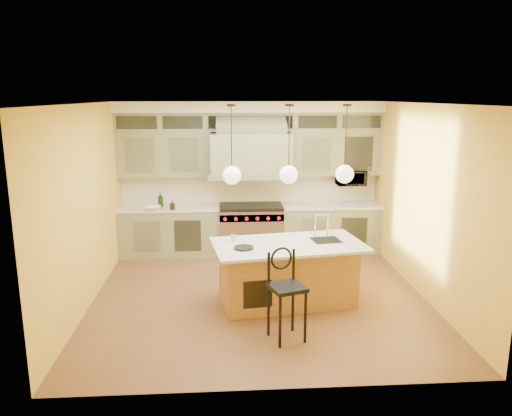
{
  "coord_description": "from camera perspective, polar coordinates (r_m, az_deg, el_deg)",
  "views": [
    {
      "loc": [
        -0.52,
        -7.16,
        3.02
      ],
      "look_at": [
        0.0,
        0.7,
        1.23
      ],
      "focal_mm": 35.0,
      "sensor_mm": 36.0,
      "label": 1
    }
  ],
  "objects": [
    {
      "name": "back_cabinetry",
      "position": [
        9.54,
        -0.62,
        3.22
      ],
      "size": [
        5.0,
        0.77,
        2.9
      ],
      "color": "gray",
      "rests_on": "floor"
    },
    {
      "name": "cup",
      "position": [
        7.33,
        -2.61,
        -3.48
      ],
      "size": [
        0.11,
        0.11,
        0.09
      ],
      "primitive_type": "imported",
      "rotation": [
        0.0,
        0.0,
        -0.17
      ],
      "color": "silver",
      "rests_on": "kitchen_island"
    },
    {
      "name": "oil_bottle_a",
      "position": [
        9.58,
        -10.86,
        0.93
      ],
      "size": [
        0.12,
        0.12,
        0.29
      ],
      "primitive_type": "imported",
      "rotation": [
        0.0,
        0.0,
        0.05
      ],
      "color": "black",
      "rests_on": "back_cabinetry"
    },
    {
      "name": "floor",
      "position": [
        7.78,
        0.33,
        -10.0
      ],
      "size": [
        5.0,
        5.0,
        0.0
      ],
      "primitive_type": "plane",
      "color": "brown",
      "rests_on": "ground"
    },
    {
      "name": "wall_left",
      "position": [
        7.59,
        -18.84,
        0.19
      ],
      "size": [
        0.0,
        5.0,
        5.0
      ],
      "primitive_type": "plane",
      "rotation": [
        1.57,
        0.0,
        1.57
      ],
      "color": "gold",
      "rests_on": "ground"
    },
    {
      "name": "fruit_bowl",
      "position": [
        9.4,
        -11.62,
        -0.02
      ],
      "size": [
        0.31,
        0.31,
        0.07
      ],
      "primitive_type": "imported",
      "rotation": [
        0.0,
        0.0,
        0.12
      ],
      "color": "white",
      "rests_on": "back_cabinetry"
    },
    {
      "name": "range",
      "position": [
        9.65,
        -0.58,
        -2.4
      ],
      "size": [
        1.2,
        0.74,
        0.96
      ],
      "color": "silver",
      "rests_on": "floor"
    },
    {
      "name": "microwave",
      "position": [
        9.85,
        10.79,
        3.42
      ],
      "size": [
        0.54,
        0.37,
        0.3
      ],
      "primitive_type": "imported",
      "color": "black",
      "rests_on": "back_cabinetry"
    },
    {
      "name": "wall_front",
      "position": [
        4.94,
        2.45,
        -5.7
      ],
      "size": [
        5.0,
        0.0,
        5.0
      ],
      "primitive_type": "plane",
      "rotation": [
        -1.57,
        0.0,
        0.0
      ],
      "color": "gold",
      "rests_on": "ground"
    },
    {
      "name": "pendant_left",
      "position": [
        6.99,
        -2.78,
        4.0
      ],
      "size": [
        0.26,
        0.26,
        1.11
      ],
      "color": "#2D2319",
      "rests_on": "ceiling"
    },
    {
      "name": "oil_bottle_b",
      "position": [
        9.34,
        -9.53,
        0.35
      ],
      "size": [
        0.09,
        0.1,
        0.18
      ],
      "primitive_type": "imported",
      "rotation": [
        0.0,
        0.0,
        -0.16
      ],
      "color": "black",
      "rests_on": "back_cabinetry"
    },
    {
      "name": "wall_right",
      "position": [
        7.92,
        18.69,
        0.71
      ],
      "size": [
        0.0,
        5.0,
        5.0
      ],
      "primitive_type": "plane",
      "rotation": [
        1.57,
        0.0,
        -1.57
      ],
      "color": "gold",
      "rests_on": "ground"
    },
    {
      "name": "ceiling",
      "position": [
        7.18,
        0.36,
        11.87
      ],
      "size": [
        5.0,
        5.0,
        0.0
      ],
      "primitive_type": "plane",
      "rotation": [
        3.14,
        0.0,
        0.0
      ],
      "color": "white",
      "rests_on": "wall_back"
    },
    {
      "name": "counter_stool",
      "position": [
        6.29,
        3.44,
        -9.19
      ],
      "size": [
        0.52,
        0.52,
        1.16
      ],
      "rotation": [
        0.0,
        0.0,
        0.33
      ],
      "color": "black",
      "rests_on": "floor"
    },
    {
      "name": "kitchen_island",
      "position": [
        7.42,
        3.63,
        -7.28
      ],
      "size": [
        2.3,
        1.47,
        1.35
      ],
      "rotation": [
        0.0,
        0.0,
        0.15
      ],
      "color": "olive",
      "rests_on": "floor"
    },
    {
      "name": "pendant_center",
      "position": [
        7.05,
        3.75,
        4.06
      ],
      "size": [
        0.26,
        0.26,
        1.11
      ],
      "color": "#2D2319",
      "rests_on": "ceiling"
    },
    {
      "name": "wall_back",
      "position": [
        9.8,
        -0.71,
        3.6
      ],
      "size": [
        5.0,
        0.0,
        5.0
      ],
      "primitive_type": "plane",
      "rotation": [
        1.57,
        0.0,
        0.0
      ],
      "color": "gold",
      "rests_on": "ground"
    },
    {
      "name": "pendant_right",
      "position": [
        7.2,
        10.1,
        4.07
      ],
      "size": [
        0.26,
        0.26,
        1.11
      ],
      "color": "#2D2319",
      "rests_on": "ceiling"
    }
  ]
}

